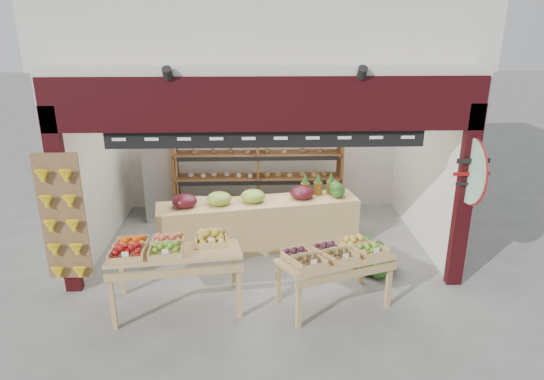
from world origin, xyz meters
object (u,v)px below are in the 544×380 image
at_px(refrigerator, 161,177).
at_px(cardboard_stack, 210,220).
at_px(display_table_right, 334,256).
at_px(back_shelving, 258,159).
at_px(mid_counter, 258,222).
at_px(display_table_left, 167,250).
at_px(watermelon_pile, 374,260).

bearing_deg(refrigerator, cardboard_stack, -49.74).
xyz_separation_m(cardboard_stack, display_table_right, (1.87, -2.40, 0.48)).
xyz_separation_m(refrigerator, display_table_right, (2.85, -3.21, -0.08)).
distance_m(back_shelving, display_table_right, 3.25).
distance_m(mid_counter, display_table_left, 2.14).
bearing_deg(back_shelving, cardboard_stack, -143.01).
distance_m(mid_counter, display_table_right, 2.05).
height_order(refrigerator, mid_counter, refrigerator).
height_order(refrigerator, display_table_left, refrigerator).
xyz_separation_m(refrigerator, watermelon_pile, (3.63, -2.32, -0.62)).
relative_size(refrigerator, mid_counter, 0.47).
bearing_deg(cardboard_stack, back_shelving, 36.99).
xyz_separation_m(refrigerator, cardboard_stack, (0.98, -0.81, -0.56)).
bearing_deg(display_table_right, mid_counter, 119.37).
relative_size(back_shelving, cardboard_stack, 3.26).
bearing_deg(back_shelving, display_table_right, -72.21).
xyz_separation_m(back_shelving, display_table_right, (0.98, -3.07, -0.47)).
bearing_deg(refrigerator, back_shelving, -14.39).
bearing_deg(display_table_right, refrigerator, 131.55).
bearing_deg(cardboard_stack, refrigerator, 140.21).
relative_size(refrigerator, display_table_left, 0.90).
xyz_separation_m(mid_counter, display_table_right, (1.00, -1.77, 0.27)).
height_order(back_shelving, mid_counter, back_shelving).
xyz_separation_m(cardboard_stack, display_table_left, (-0.33, -2.36, 0.59)).
height_order(cardboard_stack, display_table_left, display_table_left).
distance_m(back_shelving, watermelon_pile, 2.98).
relative_size(refrigerator, cardboard_stack, 1.66).
height_order(mid_counter, display_table_right, mid_counter).
xyz_separation_m(mid_counter, watermelon_pile, (1.78, -0.88, -0.27)).
bearing_deg(back_shelving, display_table_left, -111.84).
relative_size(mid_counter, display_table_left, 1.90).
height_order(refrigerator, watermelon_pile, refrigerator).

